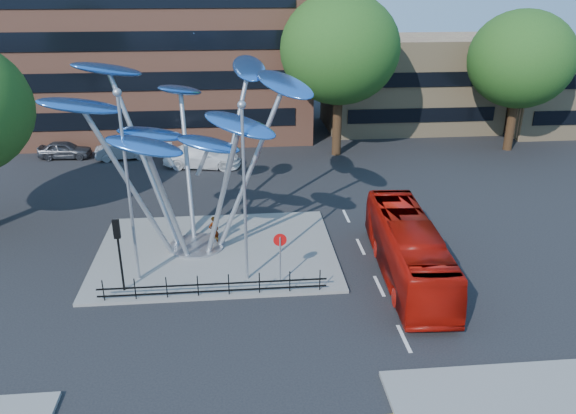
{
  "coord_description": "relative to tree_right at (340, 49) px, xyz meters",
  "views": [
    {
      "loc": [
        0.25,
        -19.75,
        13.29
      ],
      "look_at": [
        2.5,
        4.0,
        3.25
      ],
      "focal_mm": 35.0,
      "sensor_mm": 36.0,
      "label": 1
    }
  ],
  "objects": [
    {
      "name": "parked_car_left",
      "position": [
        -20.91,
        1.0,
        -7.36
      ],
      "size": [
        4.02,
        1.78,
        1.34
      ],
      "primitive_type": "imported",
      "rotation": [
        0.0,
        0.0,
        1.52
      ],
      "color": "#3D3E45",
      "rests_on": "ground"
    },
    {
      "name": "no_entry_sign_island",
      "position": [
        -6.0,
        -19.48,
        -6.22
      ],
      "size": [
        0.6,
        0.1,
        2.45
      ],
      "color": "#9EA0A5",
      "rests_on": "traffic_island"
    },
    {
      "name": "traffic_light_island",
      "position": [
        -13.0,
        -19.5,
        -5.42
      ],
      "size": [
        0.28,
        0.18,
        3.42
      ],
      "color": "black",
      "rests_on": "traffic_island"
    },
    {
      "name": "traffic_island",
      "position": [
        -9.0,
        -16.0,
        -7.96
      ],
      "size": [
        12.0,
        9.0,
        0.15
      ],
      "primitive_type": "cube",
      "color": "slate",
      "rests_on": "ground"
    },
    {
      "name": "tree_far",
      "position": [
        14.0,
        0.0,
        -0.93
      ],
      "size": [
        8.0,
        8.0,
        10.81
      ],
      "color": "black",
      "rests_on": "ground"
    },
    {
      "name": "street_lamp_left",
      "position": [
        -12.5,
        -18.5,
        -2.68
      ],
      "size": [
        0.36,
        0.36,
        8.8
      ],
      "color": "#9EA0A5",
      "rests_on": "traffic_island"
    },
    {
      "name": "street_lamp_right",
      "position": [
        -7.5,
        -19.0,
        -2.94
      ],
      "size": [
        0.36,
        0.36,
        8.3
      ],
      "color": "#9EA0A5",
      "rests_on": "traffic_island"
    },
    {
      "name": "tree_right",
      "position": [
        0.0,
        0.0,
        0.0
      ],
      "size": [
        8.8,
        8.8,
        12.11
      ],
      "color": "black",
      "rests_on": "ground"
    },
    {
      "name": "red_bus",
      "position": [
        -0.02,
        -19.16,
        -6.65
      ],
      "size": [
        2.93,
        10.05,
        2.76
      ],
      "primitive_type": "imported",
      "rotation": [
        0.0,
        0.0,
        -0.06
      ],
      "color": "#A40F07",
      "rests_on": "ground"
    },
    {
      "name": "leaf_sculpture",
      "position": [
        -10.07,
        -15.32,
        -1.16
      ],
      "size": [
        12.72,
        9.54,
        9.51
      ],
      "color": "#9EA0A5",
      "rests_on": "traffic_island"
    },
    {
      "name": "ground",
      "position": [
        -8.0,
        -22.0,
        -8.04
      ],
      "size": [
        120.0,
        120.0,
        0.0
      ],
      "primitive_type": "plane",
      "color": "black",
      "rests_on": "ground"
    },
    {
      "name": "parked_car_right",
      "position": [
        -10.32,
        -2.08,
        -7.22
      ],
      "size": [
        5.91,
        3.14,
        1.63
      ],
      "primitive_type": "imported",
      "rotation": [
        0.0,
        0.0,
        1.41
      ],
      "color": "white",
      "rests_on": "ground"
    },
    {
      "name": "low_building_far",
      "position": [
        22.0,
        6.0,
        -4.54
      ],
      "size": [
        12.0,
        8.0,
        7.0
      ],
      "primitive_type": "cube",
      "color": "tan",
      "rests_on": "ground"
    },
    {
      "name": "low_building_near",
      "position": [
        8.0,
        8.0,
        -4.04
      ],
      "size": [
        15.0,
        8.0,
        8.0
      ],
      "primitive_type": "cube",
      "color": "tan",
      "rests_on": "ground"
    },
    {
      "name": "parked_car_mid",
      "position": [
        -16.41,
        0.36,
        -7.36
      ],
      "size": [
        4.26,
        2.04,
        1.35
      ],
      "primitive_type": "imported",
      "rotation": [
        0.0,
        0.0,
        1.73
      ],
      "color": "#A0A4A8",
      "rests_on": "ground"
    },
    {
      "name": "pedestrian_railing_front",
      "position": [
        -9.0,
        -20.3,
        -7.48
      ],
      "size": [
        10.0,
        0.06,
        1.0
      ],
      "color": "black",
      "rests_on": "traffic_island"
    },
    {
      "name": "pedestrian",
      "position": [
        -9.1,
        -15.28,
        -7.1
      ],
      "size": [
        0.68,
        0.62,
        1.57
      ],
      "primitive_type": "imported",
      "rotation": [
        0.0,
        0.0,
        3.7
      ],
      "color": "gray",
      "rests_on": "traffic_island"
    }
  ]
}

